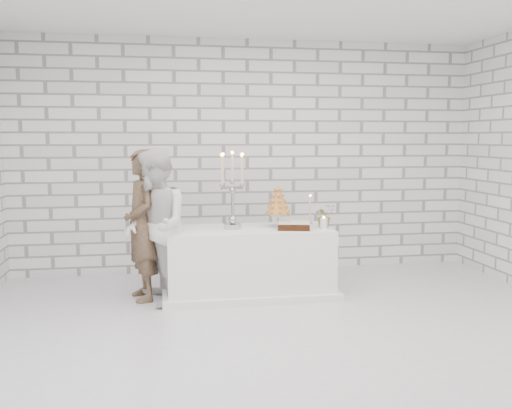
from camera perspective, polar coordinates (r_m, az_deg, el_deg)
name	(u,v)px	position (r m, az deg, el deg)	size (l,w,h in m)	color
ground	(289,333)	(5.21, 3.36, -12.81)	(6.00, 5.00, 0.01)	silver
wall_back	(247,157)	(7.37, -0.88, 4.85)	(6.00, 0.01, 3.00)	white
wall_front	(419,195)	(2.55, 16.13, 0.95)	(6.00, 0.01, 3.00)	white
cake_table	(249,262)	(6.31, -0.69, -5.78)	(1.80, 0.80, 0.75)	white
groom	(142,225)	(6.18, -11.41, -2.06)	(0.59, 0.39, 1.62)	#412E20
bride	(155,227)	(5.97, -10.14, -2.25)	(0.80, 0.62, 1.64)	white
candelabra	(232,190)	(6.18, -2.40, 1.47)	(0.35, 0.35, 0.85)	#A7A7B2
croquembouche	(278,206)	(6.34, 2.23, -0.16)	(0.30, 0.30, 0.46)	#B36C28
chocolate_cake	(294,226)	(6.17, 3.82, -2.15)	(0.34, 0.24, 0.08)	black
pillar_candle	(324,224)	(6.23, 6.86, -1.92)	(0.08, 0.08, 0.12)	white
extra_taper	(310,210)	(6.57, 5.49, -0.57)	(0.06, 0.06, 0.32)	beige
flowers	(324,216)	(6.36, 6.92, -1.12)	(0.23, 0.20, 0.26)	#445F33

